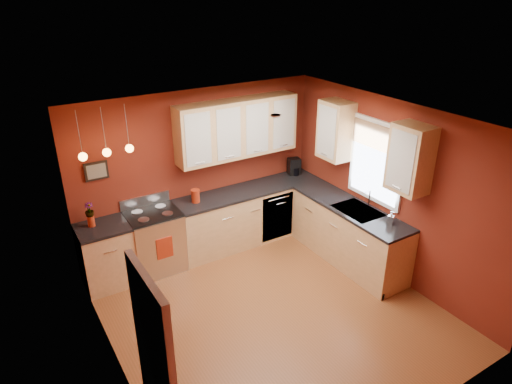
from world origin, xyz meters
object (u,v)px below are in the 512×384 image
gas_range (155,241)px  sink (358,212)px  red_canister (195,196)px  coffee_maker (294,167)px  soap_pump (391,218)px

gas_range → sink: (2.62, -1.50, 0.43)m
sink → red_canister: (-1.92, 1.52, 0.13)m
coffee_maker → gas_range: bearing=-163.6°
gas_range → red_canister: size_ratio=5.41×
coffee_maker → soap_pump: coffee_maker is taller
soap_pump → sink: bearing=99.4°
gas_range → soap_pump: soap_pump is taller
soap_pump → red_canister: bearing=134.2°
soap_pump → gas_range: bearing=142.9°
sink → soap_pump: bearing=-80.6°
coffee_maker → soap_pump: (0.07, -2.17, -0.04)m
sink → red_canister: size_ratio=3.41×
sink → coffee_maker: (0.02, 1.62, 0.16)m
red_canister → soap_pump: red_canister is taller
soap_pump → coffee_maker: bearing=92.0°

